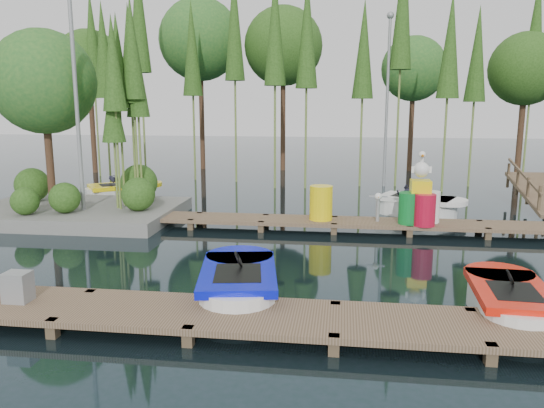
# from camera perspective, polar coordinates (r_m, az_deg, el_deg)

# --- Properties ---
(ground_plane) EXTENTS (90.00, 90.00, 0.00)m
(ground_plane) POSITION_cam_1_polar(r_m,az_deg,el_deg) (12.94, -2.50, -5.15)
(ground_plane) COLOR #1A2B32
(near_dock) EXTENTS (18.00, 1.50, 0.50)m
(near_dock) POSITION_cam_1_polar(r_m,az_deg,el_deg) (8.71, -7.82, -11.69)
(near_dock) COLOR brown
(near_dock) RESTS_ON ground
(far_dock) EXTENTS (15.00, 1.20, 0.50)m
(far_dock) POSITION_cam_1_polar(r_m,az_deg,el_deg) (15.16, 2.88, -1.88)
(far_dock) COLOR brown
(far_dock) RESTS_ON ground
(island) EXTENTS (6.20, 4.20, 6.75)m
(island) POSITION_cam_1_polar(r_m,az_deg,el_deg) (17.72, -21.33, 8.88)
(island) COLOR slate
(island) RESTS_ON ground
(tree_screen) EXTENTS (34.42, 18.53, 10.31)m
(tree_screen) POSITION_cam_1_polar(r_m,az_deg,el_deg) (23.37, -3.00, 17.08)
(tree_screen) COLOR #472E1E
(tree_screen) RESTS_ON ground
(lamp_island) EXTENTS (0.30, 0.30, 7.25)m
(lamp_island) POSITION_cam_1_polar(r_m,az_deg,el_deg) (16.66, -20.45, 12.57)
(lamp_island) COLOR gray
(lamp_island) RESTS_ON ground
(lamp_rear) EXTENTS (0.30, 0.30, 7.25)m
(lamp_rear) POSITION_cam_1_polar(r_m,az_deg,el_deg) (23.32, 12.33, 12.29)
(lamp_rear) COLOR gray
(lamp_rear) RESTS_ON ground
(ramp) EXTENTS (1.50, 3.94, 1.49)m
(ramp) POSITION_cam_1_polar(r_m,az_deg,el_deg) (20.16, 27.24, 1.13)
(ramp) COLOR brown
(ramp) RESTS_ON ground
(boat_blue) EXTENTS (1.79, 3.12, 0.99)m
(boat_blue) POSITION_cam_1_polar(r_m,az_deg,el_deg) (9.77, -3.62, -8.76)
(boat_blue) COLOR white
(boat_blue) RESTS_ON ground
(boat_red) EXTENTS (1.32, 2.69, 0.89)m
(boat_red) POSITION_cam_1_polar(r_m,az_deg,el_deg) (9.87, 24.16, -9.69)
(boat_red) COLOR white
(boat_red) RESTS_ON ground
(boat_yellow_far) EXTENTS (3.04, 2.69, 1.42)m
(boat_yellow_far) POSITION_cam_1_polar(r_m,az_deg,el_deg) (20.54, -15.83, 1.27)
(boat_yellow_far) COLOR white
(boat_yellow_far) RESTS_ON ground
(boat_white_far) EXTENTS (3.16, 2.38, 1.36)m
(boat_white_far) POSITION_cam_1_polar(r_m,az_deg,el_deg) (17.69, 15.41, -0.17)
(boat_white_far) COLOR white
(boat_white_far) RESTS_ON ground
(utility_cabinet) EXTENTS (0.41, 0.35, 0.50)m
(utility_cabinet) POSITION_cam_1_polar(r_m,az_deg,el_deg) (9.86, -25.68, -8.04)
(utility_cabinet) COLOR gray
(utility_cabinet) RESTS_ON near_dock
(yellow_barrel) EXTENTS (0.65, 0.65, 0.97)m
(yellow_barrel) POSITION_cam_1_polar(r_m,az_deg,el_deg) (15.01, 5.29, 0.13)
(yellow_barrel) COLOR yellow
(yellow_barrel) RESTS_ON far_dock
(drum_cluster) EXTENTS (1.15, 1.06, 1.99)m
(drum_cluster) POSITION_cam_1_polar(r_m,az_deg,el_deg) (14.99, 15.74, 0.13)
(drum_cluster) COLOR #0D772A
(drum_cluster) RESTS_ON far_dock
(seagull_post) EXTENTS (0.50, 0.27, 0.80)m
(seagull_post) POSITION_cam_1_polar(r_m,az_deg,el_deg) (15.02, 11.34, 0.19)
(seagull_post) COLOR gray
(seagull_post) RESTS_ON far_dock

